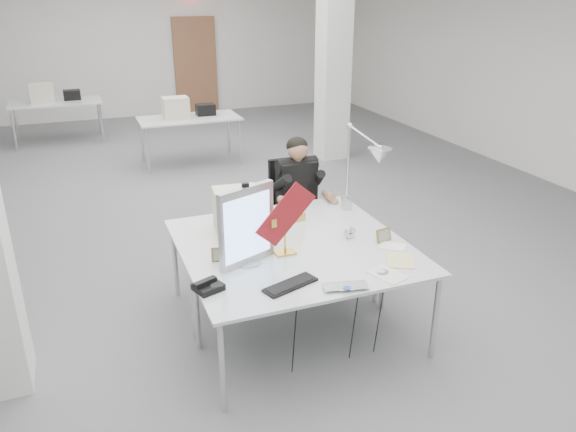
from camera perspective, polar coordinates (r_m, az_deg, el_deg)
name	(u,v)px	position (r m, az deg, el deg)	size (l,w,h in m)	color
room_shell	(223,87)	(6.33, -6.63, 12.89)	(10.04, 14.04, 3.24)	#5C5C5F
desk_main	(315,270)	(4.23, 2.79, -5.53)	(1.80, 0.90, 0.03)	silver
desk_second	(275,226)	(4.99, -1.38, -1.02)	(1.80, 0.90, 0.03)	silver
bg_desk_a	(189,118)	(9.29, -10.03, 9.74)	(1.60, 0.80, 0.03)	silver
bg_desk_b	(56,102)	(11.29, -22.54, 10.60)	(1.60, 0.80, 0.03)	silver
office_chair	(295,212)	(5.86, 0.75, 0.36)	(0.51, 0.51, 1.05)	black
seated_person	(297,180)	(5.69, 0.96, 3.69)	(0.45, 0.56, 0.84)	black
monitor	(247,226)	(4.19, -4.23, -1.02)	(0.50, 0.05, 0.61)	#ABAAAF
pennant	(286,215)	(4.22, -0.25, 0.15)	(0.49, 0.01, 0.21)	maroon
keyboard	(290,285)	(3.99, 0.24, -7.02)	(0.41, 0.14, 0.02)	black
laptop	(347,290)	(3.94, 6.03, -7.49)	(0.32, 0.20, 0.03)	#ACACB0
mouse	(383,272)	(4.20, 9.61, -5.60)	(0.09, 0.06, 0.03)	#ACACB1
bankers_lamp	(285,233)	(4.38, -0.30, -1.78)	(0.31, 0.12, 0.35)	gold
desk_phone	(208,287)	(3.97, -8.11, -7.15)	(0.18, 0.17, 0.05)	black
picture_frame_left	(221,254)	(4.35, -6.87, -3.89)	(0.14, 0.01, 0.11)	#9B7042
picture_frame_right	(384,235)	(4.70, 9.68, -1.91)	(0.15, 0.01, 0.12)	olive
desk_clock	(350,232)	(4.73, 6.28, -1.68)	(0.10, 0.10, 0.03)	#ACACB0
paper_stack_a	(387,274)	(4.20, 10.05, -5.85)	(0.19, 0.27, 0.01)	silver
paper_stack_b	(400,260)	(4.42, 11.32, -4.44)	(0.20, 0.27, 0.01)	#E0D085
paper_stack_c	(392,246)	(4.65, 10.55, -3.00)	(0.20, 0.14, 0.01)	white
beige_monitor	(237,210)	(4.84, -5.20, 0.60)	(0.38, 0.36, 0.36)	beige
architect_lamp	(361,169)	(5.00, 7.44, 4.75)	(0.25, 0.73, 0.94)	silver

